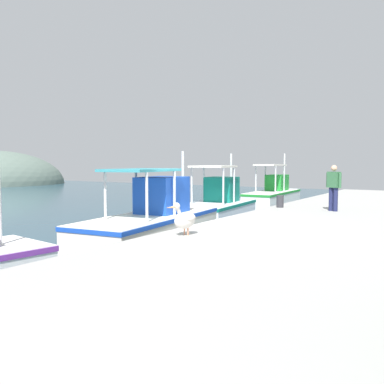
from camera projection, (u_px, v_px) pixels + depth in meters
name	position (u px, v px, depth m)	size (l,w,h in m)	color
fishing_boat_second	(152.00, 221.00, 13.27)	(6.32, 2.81, 2.98)	silver
fishing_boat_third	(218.00, 206.00, 18.63)	(4.86, 2.62, 3.00)	white
fishing_boat_fourth	(273.00, 195.00, 24.57)	(5.94, 1.99, 3.14)	white
pelican	(185.00, 219.00, 10.11)	(0.97, 0.46, 0.82)	tan
fisherman_standing	(334.00, 186.00, 15.14)	(0.40, 0.59, 1.68)	#1E234C
mooring_bollard_second	(280.00, 201.00, 16.43)	(0.28, 0.28, 0.48)	#333338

